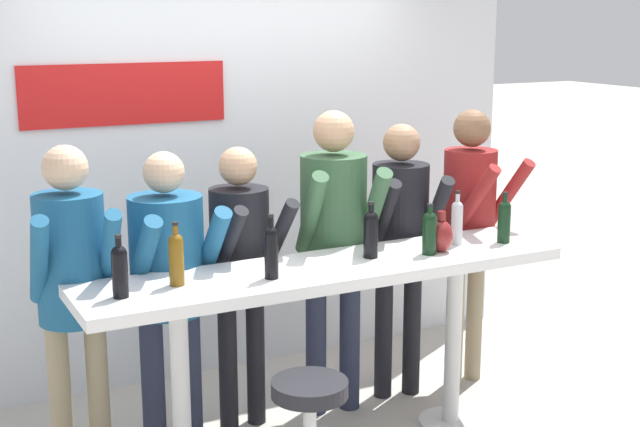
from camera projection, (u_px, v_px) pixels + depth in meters
name	position (u px, v px, depth m)	size (l,w,h in m)	color
back_wall	(223.00, 165.00, 5.66)	(4.16, 0.12, 2.68)	silver
tasting_table	(328.00, 295.00, 4.53)	(2.56, 0.56, 1.04)	white
person_far_left	(72.00, 274.00, 4.32)	(0.43, 0.54, 1.68)	gray
person_left	(168.00, 272.00, 4.55)	(0.48, 0.56, 1.61)	#23283D
person_center_left	(241.00, 257.00, 4.82)	(0.43, 0.53, 1.60)	black
person_center	(334.00, 230.00, 5.01)	(0.51, 0.61, 1.77)	#23283D
person_center_right	(400.00, 230.00, 5.24)	(0.46, 0.57, 1.67)	black
person_right	(470.00, 215.00, 5.41)	(0.45, 0.57, 1.73)	gray
wine_bottle_0	(371.00, 232.00, 4.60)	(0.08, 0.08, 0.30)	black
wine_bottle_1	(120.00, 269.00, 3.95)	(0.07, 0.07, 0.29)	black
wine_bottle_2	(176.00, 257.00, 4.13)	(0.07, 0.07, 0.30)	brown
wine_bottle_3	(457.00, 220.00, 4.87)	(0.06, 0.06, 0.30)	#B7BCC1
wine_bottle_4	(430.00, 231.00, 4.67)	(0.08, 0.08, 0.27)	black
wine_bottle_5	(504.00, 219.00, 4.91)	(0.07, 0.07, 0.29)	black
wine_bottle_6	(271.00, 250.00, 4.24)	(0.07, 0.07, 0.32)	black
decorative_vase	(441.00, 235.00, 4.73)	(0.13, 0.13, 0.22)	maroon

